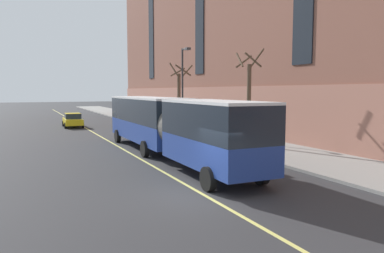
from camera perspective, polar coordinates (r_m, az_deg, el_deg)
The scene contains 11 objects.
ground_plane at distance 14.57m, azimuth 0.89°, elevation -10.51°, with size 260.00×260.00×0.00m, color #303033.
sidewalk at distance 22.23m, azimuth 19.46°, elevation -5.05°, with size 5.66×160.00×0.15m, color gray.
city_bus at distance 22.51m, azimuth -3.72°, elevation 0.52°, with size 2.90×18.89×3.57m.
parked_car_green_0 at distance 23.09m, azimuth 4.73°, elevation -2.59°, with size 2.11×4.49×1.56m.
parked_car_black_1 at distance 39.53m, azimuth -8.16°, elevation 0.73°, with size 2.04×4.56×1.56m.
parked_car_green_4 at distance 31.07m, azimuth -3.23°, elevation -0.51°, with size 1.98×4.39×1.56m.
taxi_cab at distance 43.26m, azimuth -17.71°, elevation 0.93°, with size 2.09×4.47×1.56m.
street_tree_far_uptown at distance 26.86m, azimuth 8.64°, elevation 4.57°, with size 1.81×1.71×6.81m.
street_tree_far_downtown at distance 38.23m, azimuth -1.93°, elevation 4.88°, with size 2.01×2.15×6.69m.
street_lamp at distance 32.96m, azimuth -1.31°, elevation 6.70°, with size 0.36×1.48×7.55m.
lane_centerline at distance 17.33m, azimuth -2.64°, elevation -7.91°, with size 0.16×140.00×0.01m, color #E0D66B.
Camera 1 is at (-6.05, -12.64, 4.01)m, focal length 35.00 mm.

